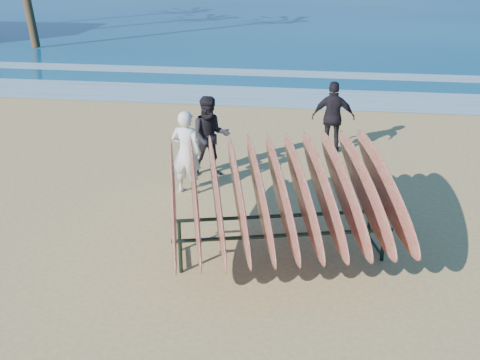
{
  "coord_description": "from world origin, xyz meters",
  "views": [
    {
      "loc": [
        1.27,
        -7.76,
        4.4
      ],
      "look_at": [
        0.0,
        0.8,
        0.95
      ],
      "focal_mm": 45.0,
      "sensor_mm": 36.0,
      "label": 1
    }
  ],
  "objects": [
    {
      "name": "ground",
      "position": [
        0.0,
        0.0,
        0.0
      ],
      "size": [
        120.0,
        120.0,
        0.0
      ],
      "primitive_type": "plane",
      "color": "tan",
      "rests_on": "ground"
    },
    {
      "name": "foam_near",
      "position": [
        0.0,
        10.0,
        0.01
      ],
      "size": [
        160.0,
        160.0,
        0.0
      ],
      "primitive_type": "plane",
      "color": "white",
      "rests_on": "ground"
    },
    {
      "name": "foam_far",
      "position": [
        0.0,
        13.5,
        0.01
      ],
      "size": [
        160.0,
        160.0,
        0.0
      ],
      "primitive_type": "plane",
      "color": "white",
      "rests_on": "ground"
    },
    {
      "name": "surfboard_rack",
      "position": [
        0.68,
        0.21,
        1.02
      ],
      "size": [
        3.87,
        3.8,
        1.73
      ],
      "rotation": [
        0.0,
        0.0,
        0.26
      ],
      "color": "black",
      "rests_on": "ground"
    },
    {
      "name": "person_white",
      "position": [
        -1.23,
        2.39,
        0.79
      ],
      "size": [
        0.63,
        0.47,
        1.59
      ],
      "primitive_type": "imported",
      "rotation": [
        0.0,
        0.0,
        2.98
      ],
      "color": "silver",
      "rests_on": "ground"
    },
    {
      "name": "person_dark_a",
      "position": [
        -0.97,
        3.33,
        0.81
      ],
      "size": [
        0.94,
        0.82,
        1.63
      ],
      "primitive_type": "imported",
      "rotation": [
        0.0,
        0.0,
        0.3
      ],
      "color": "black",
      "rests_on": "ground"
    },
    {
      "name": "person_dark_b",
      "position": [
        1.43,
        5.14,
        0.8
      ],
      "size": [
        0.93,
        0.39,
        1.59
      ],
      "primitive_type": "imported",
      "rotation": [
        0.0,
        0.0,
        3.14
      ],
      "color": "black",
      "rests_on": "ground"
    }
  ]
}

